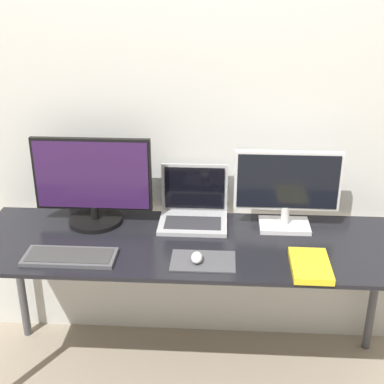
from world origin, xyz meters
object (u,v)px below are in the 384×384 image
object	(u,v)px
laptop	(193,208)
monitor_left	(93,183)
book	(310,266)
mouse	(197,258)
keyboard	(70,257)
monitor_right	(287,189)

from	to	relation	value
laptop	monitor_left	bearing A→B (deg)	-173.96
laptop	book	size ratio (longest dim) A/B	1.27
mouse	keyboard	bearing A→B (deg)	180.00
mouse	book	bearing A→B (deg)	-2.30
book	mouse	bearing A→B (deg)	177.70
mouse	book	xyz separation A→B (m)	(0.44, -0.02, -0.01)
monitor_left	book	xyz separation A→B (m)	(0.92, -0.35, -0.18)
monitor_left	keyboard	size ratio (longest dim) A/B	1.42
monitor_right	mouse	world-z (taller)	monitor_right
keyboard	mouse	size ratio (longest dim) A/B	5.05
mouse	book	size ratio (longest dim) A/B	0.30
monitor_right	laptop	size ratio (longest dim) A/B	1.50
monitor_right	keyboard	size ratio (longest dim) A/B	1.24
monitor_right	laptop	distance (m)	0.43
laptop	mouse	distance (m)	0.38
monitor_left	mouse	bearing A→B (deg)	-34.43
monitor_right	mouse	size ratio (longest dim) A/B	6.28
monitor_left	monitor_right	bearing A→B (deg)	0.00
laptop	book	bearing A→B (deg)	-39.47
monitor_left	keyboard	xyz separation A→B (m)	(-0.03, -0.33, -0.18)
keyboard	book	bearing A→B (deg)	-1.07
book	laptop	bearing A→B (deg)	140.53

